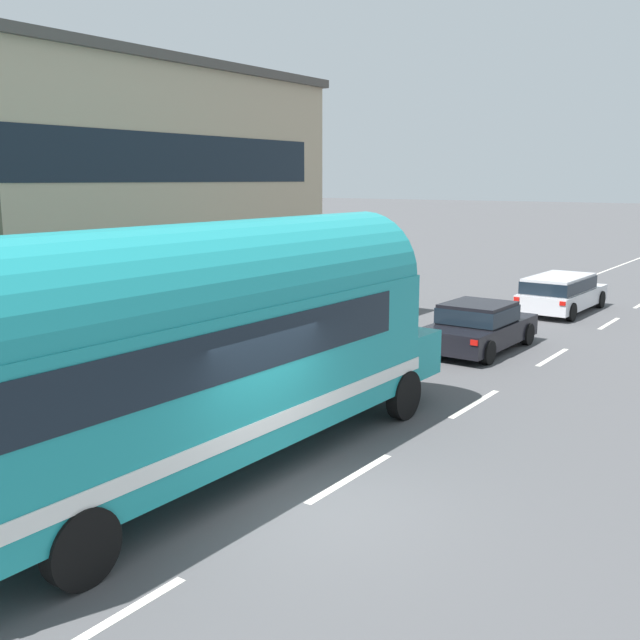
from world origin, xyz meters
name	(u,v)px	position (x,y,z in m)	size (l,w,h in m)	color
ground_plane	(307,504)	(0.00, 0.00, 0.00)	(300.00, 300.00, 0.00)	#4C4C4F
lane_markings	(478,336)	(-2.79, 12.72, 0.00)	(4.09, 80.00, 0.01)	silver
roadside_building	(23,211)	(-12.20, 3.54, 3.93)	(9.12, 16.11, 7.84)	tan
painted_bus	(185,342)	(-1.99, -0.45, 2.30)	(2.67, 12.25, 4.12)	teal
car_lead	(478,325)	(-2.03, 10.92, 0.73)	(2.04, 4.30, 1.37)	black
car_second	(561,291)	(-2.02, 18.27, 0.79)	(2.05, 4.82, 1.37)	silver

